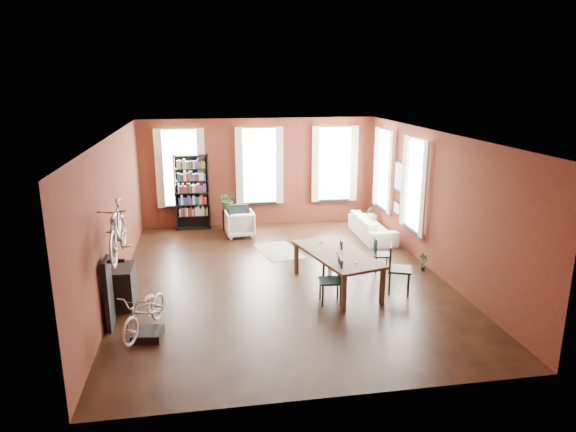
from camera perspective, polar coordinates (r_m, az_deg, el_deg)
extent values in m
plane|color=black|center=(11.57, -0.60, -6.90)|extent=(9.00, 9.00, 0.00)
cube|color=white|center=(10.78, -0.64, 9.07)|extent=(7.00, 9.00, 0.04)
cube|color=#4B1C12|center=(15.43, -3.21, 4.88)|extent=(7.00, 0.04, 3.20)
cube|color=#4B1C12|center=(6.88, 5.24, -8.38)|extent=(7.00, 0.04, 3.20)
cube|color=#4B1C12|center=(11.10, -18.77, 0.02)|extent=(0.04, 9.00, 3.20)
cube|color=#4B1C12|center=(12.09, 16.00, 1.45)|extent=(0.04, 9.00, 3.20)
cube|color=white|center=(15.29, -11.84, 5.25)|extent=(1.00, 0.04, 2.20)
cube|color=#C1B19C|center=(15.22, -11.85, 5.20)|extent=(1.40, 0.06, 2.30)
cube|color=white|center=(15.37, -3.21, 5.59)|extent=(1.00, 0.04, 2.20)
cube|color=#C1B19C|center=(15.30, -3.18, 5.55)|extent=(1.40, 0.06, 2.30)
cube|color=white|center=(15.78, 5.16, 5.81)|extent=(1.00, 0.04, 2.20)
cube|color=#C1B19C|center=(15.71, 5.23, 5.77)|extent=(1.40, 0.06, 2.30)
cube|color=white|center=(12.93, 14.08, 3.34)|extent=(0.04, 1.00, 2.20)
cube|color=#C1B19C|center=(12.90, 13.79, 3.34)|extent=(0.06, 1.40, 2.30)
cube|color=white|center=(14.93, 10.76, 5.07)|extent=(0.04, 1.00, 2.20)
cube|color=#C1B19C|center=(14.91, 10.50, 5.07)|extent=(0.06, 1.40, 2.30)
cube|color=black|center=(13.92, 12.26, 4.27)|extent=(0.04, 0.55, 0.75)
cube|color=black|center=(14.10, 12.07, 0.88)|extent=(0.04, 0.45, 0.35)
cube|color=brown|center=(10.98, 5.40, -6.00)|extent=(1.59, 2.49, 0.78)
cube|color=#163032|center=(10.22, 4.74, -7.16)|extent=(0.47, 0.47, 0.95)
cube|color=black|center=(11.29, 4.92, -4.91)|extent=(0.52, 0.52, 0.96)
cube|color=black|center=(10.90, 12.31, -5.79)|extent=(0.61, 0.61, 1.02)
cube|color=#183335|center=(12.03, 10.40, -4.24)|extent=(0.43, 0.43, 0.80)
cube|color=black|center=(15.25, -10.60, 2.60)|extent=(1.00, 0.32, 2.20)
imported|color=silver|center=(14.51, -5.39, -0.71)|extent=(0.82, 0.77, 0.79)
imported|color=beige|center=(14.52, 9.36, -0.80)|extent=(0.61, 2.08, 0.81)
cube|color=black|center=(13.28, -1.03, -3.92)|extent=(1.22, 1.64, 0.01)
cube|color=black|center=(9.37, -15.29, -12.56)|extent=(0.54, 0.54, 0.14)
cube|color=black|center=(9.70, -19.33, -8.13)|extent=(0.16, 0.60, 1.30)
cube|color=black|center=(10.59, -17.78, -7.47)|extent=(0.40, 0.80, 0.80)
cube|color=black|center=(15.14, -6.52, -0.37)|extent=(0.42, 0.42, 0.64)
imported|color=#2B4F1F|center=(15.59, 8.74, -0.68)|extent=(0.45, 0.68, 0.28)
imported|color=#2A5020|center=(12.39, 14.76, -5.53)|extent=(0.32, 0.46, 0.15)
imported|color=beige|center=(9.01, -15.79, -8.12)|extent=(0.76, 0.90, 1.46)
imported|color=#A5A8AD|center=(9.19, -18.59, 0.43)|extent=(0.47, 1.00, 1.66)
imported|color=#2E5F26|center=(14.97, -6.73, 1.58)|extent=(0.66, 0.69, 0.44)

